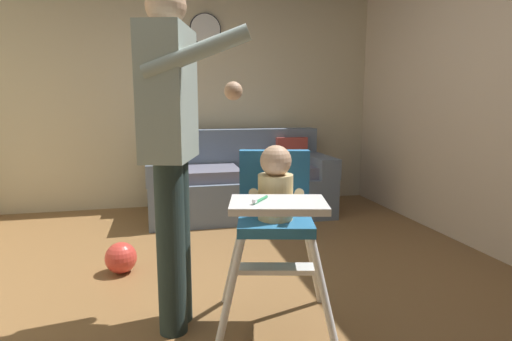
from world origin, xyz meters
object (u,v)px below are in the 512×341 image
object	(u,v)px
couch	(240,182)
high_chair	(275,205)
wall_clock	(205,29)
toy_ball	(121,258)
adult_standing	(172,143)

from	to	relation	value
couch	high_chair	xyz separation A→B (m)	(-0.25, -2.22, 0.32)
wall_clock	toy_ball	bearing A→B (deg)	-114.08
high_chair	couch	bearing A→B (deg)	-172.89
high_chair	wall_clock	world-z (taller)	wall_clock
couch	adult_standing	size ratio (longest dim) A/B	1.09
adult_standing	toy_ball	bearing A→B (deg)	130.28
adult_standing	wall_clock	world-z (taller)	wall_clock
adult_standing	toy_ball	world-z (taller)	adult_standing
couch	high_chair	size ratio (longest dim) A/B	1.92
high_chair	wall_clock	size ratio (longest dim) A/B	2.84
adult_standing	wall_clock	bearing A→B (deg)	95.81
high_chair	adult_standing	world-z (taller)	adult_standing
adult_standing	couch	bearing A→B (deg)	86.59
high_chair	toy_ball	world-z (taller)	high_chair
high_chair	wall_clock	distance (m)	2.98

